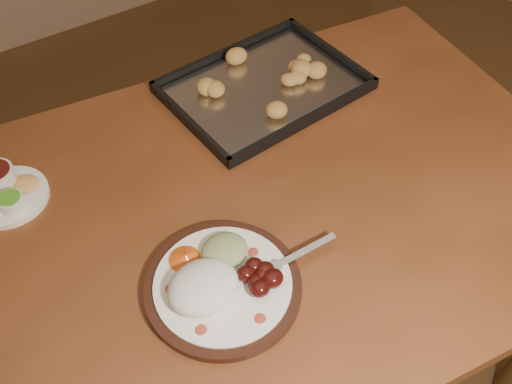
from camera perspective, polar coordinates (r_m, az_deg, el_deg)
ground at (r=1.79m, az=6.34°, el=-15.40°), size 4.00×4.00×0.00m
dining_table at (r=1.17m, az=-3.21°, el=-5.39°), size 1.60×1.09×0.75m
dinner_plate at (r=0.99m, az=-3.67°, el=-8.94°), size 0.36×0.27×0.06m
condiment_saucer at (r=1.21m, az=-23.85°, el=0.06°), size 0.16×0.16×0.05m
baking_tray at (r=1.34m, az=0.78°, el=10.60°), size 0.45×0.35×0.04m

